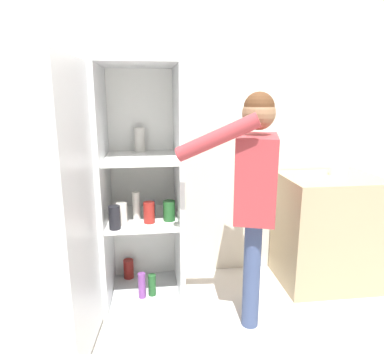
% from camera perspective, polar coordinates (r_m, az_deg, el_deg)
% --- Properties ---
extents(ground_plane, '(12.00, 12.00, 0.00)m').
position_cam_1_polar(ground_plane, '(2.47, 0.92, -25.99)').
color(ground_plane, beige).
extents(wall_back, '(7.00, 0.06, 2.55)m').
position_cam_1_polar(wall_back, '(2.90, -1.71, 7.63)').
color(wall_back, beige).
rests_on(wall_back, ground_plane).
extents(refrigerator, '(0.69, 1.21, 1.80)m').
position_cam_1_polar(refrigerator, '(2.52, -10.13, -2.41)').
color(refrigerator, silver).
rests_on(refrigerator, ground_plane).
extents(person, '(0.75, 0.58, 1.59)m').
position_cam_1_polar(person, '(2.30, 10.36, -1.10)').
color(person, '#384770').
rests_on(person, ground_plane).
extents(counter, '(0.76, 0.59, 0.93)m').
position_cam_1_polar(counter, '(3.12, 21.54, -8.30)').
color(counter, tan).
rests_on(counter, ground_plane).
extents(bowl, '(0.14, 0.14, 0.07)m').
position_cam_1_polar(bowl, '(3.06, 23.22, 0.95)').
color(bowl, white).
rests_on(bowl, counter).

